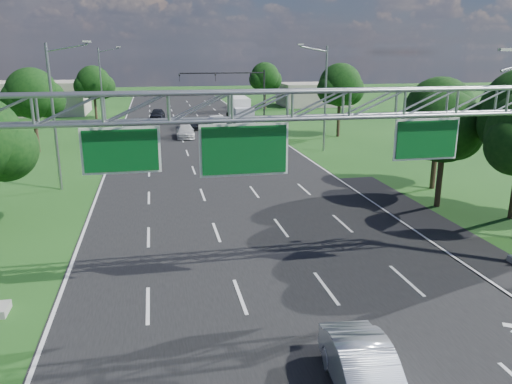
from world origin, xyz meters
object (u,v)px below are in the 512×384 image
object	(u,v)px
sign_gantry	(292,121)
silver_sedan	(365,374)
traffic_signal	(240,83)
box_truck	(240,111)

from	to	relation	value
sign_gantry	silver_sedan	xyz separation A→B (m)	(0.27, -7.14, -6.12)
traffic_signal	box_truck	world-z (taller)	traffic_signal
sign_gantry	traffic_signal	distance (m)	53.51
traffic_signal	silver_sedan	distance (m)	60.69
sign_gantry	silver_sedan	distance (m)	9.41
traffic_signal	box_truck	distance (m)	4.45
silver_sedan	box_truck	distance (m)	57.87
silver_sedan	box_truck	xyz separation A→B (m)	(6.35, 57.52, 0.84)
box_truck	sign_gantry	bearing A→B (deg)	-95.22
traffic_signal	silver_sedan	bearing A→B (deg)	-96.53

